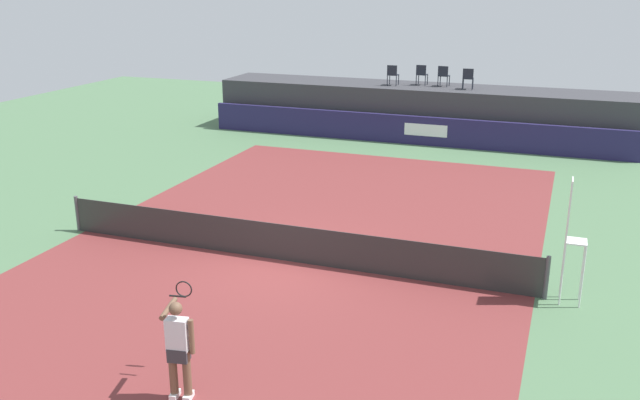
# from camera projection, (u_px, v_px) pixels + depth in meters

# --- Properties ---
(ground_plane) EXTENTS (48.00, 48.00, 0.00)m
(ground_plane) POSITION_uv_depth(u_px,v_px,m) (325.00, 222.00, 19.85)
(ground_plane) COLOR #4C704C
(court_inner) EXTENTS (12.00, 22.00, 0.00)m
(court_inner) POSITION_uv_depth(u_px,v_px,m) (284.00, 260.00, 17.17)
(court_inner) COLOR maroon
(court_inner) RESTS_ON ground
(sponsor_wall) EXTENTS (18.00, 0.22, 1.20)m
(sponsor_wall) POSITION_uv_depth(u_px,v_px,m) (410.00, 130.00, 29.05)
(sponsor_wall) COLOR #231E4C
(sponsor_wall) RESTS_ON ground
(spectator_platform) EXTENTS (18.00, 2.80, 2.20)m
(spectator_platform) POSITION_uv_depth(u_px,v_px,m) (419.00, 111.00, 30.50)
(spectator_platform) COLOR #38383D
(spectator_platform) RESTS_ON ground
(spectator_chair_far_left) EXTENTS (0.45, 0.45, 0.89)m
(spectator_chair_far_left) POSITION_uv_depth(u_px,v_px,m) (393.00, 74.00, 30.11)
(spectator_chair_far_left) COLOR #1E232D
(spectator_chair_far_left) RESTS_ON spectator_platform
(spectator_chair_left) EXTENTS (0.46, 0.46, 0.89)m
(spectator_chair_left) POSITION_uv_depth(u_px,v_px,m) (422.00, 74.00, 30.20)
(spectator_chair_left) COLOR #1E232D
(spectator_chair_left) RESTS_ON spectator_platform
(spectator_chair_center) EXTENTS (0.47, 0.47, 0.89)m
(spectator_chair_center) POSITION_uv_depth(u_px,v_px,m) (444.00, 75.00, 29.83)
(spectator_chair_center) COLOR #1E232D
(spectator_chair_center) RESTS_ON spectator_platform
(spectator_chair_right) EXTENTS (0.47, 0.47, 0.89)m
(spectator_chair_right) POSITION_uv_depth(u_px,v_px,m) (468.00, 78.00, 29.02)
(spectator_chair_right) COLOR #1E232D
(spectator_chair_right) RESTS_ON spectator_platform
(umpire_chair) EXTENTS (0.45, 0.45, 2.76)m
(umpire_chair) POSITION_uv_depth(u_px,v_px,m) (572.00, 233.00, 14.52)
(umpire_chair) COLOR white
(umpire_chair) RESTS_ON ground
(tennis_net) EXTENTS (12.40, 0.02, 0.95)m
(tennis_net) POSITION_uv_depth(u_px,v_px,m) (284.00, 243.00, 17.03)
(tennis_net) COLOR #2D2D2D
(tennis_net) RESTS_ON ground
(net_post_near) EXTENTS (0.10, 0.10, 1.00)m
(net_post_near) POSITION_uv_depth(u_px,v_px,m) (77.00, 213.00, 19.06)
(net_post_near) COLOR #4C4C51
(net_post_near) RESTS_ON ground
(net_post_far) EXTENTS (0.10, 0.10, 1.00)m
(net_post_far) POSITION_uv_depth(u_px,v_px,m) (547.00, 278.00, 14.98)
(net_post_far) COLOR #4C4C51
(net_post_far) RESTS_ON ground
(tennis_player) EXTENTS (0.84, 1.12, 1.77)m
(tennis_player) POSITION_uv_depth(u_px,v_px,m) (179.00, 346.00, 11.29)
(tennis_player) COLOR white
(tennis_player) RESTS_ON court_inner
(tennis_ball) EXTENTS (0.07, 0.07, 0.07)m
(tennis_ball) POSITION_uv_depth(u_px,v_px,m) (239.00, 235.00, 18.78)
(tennis_ball) COLOR #D8EA33
(tennis_ball) RESTS_ON court_inner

